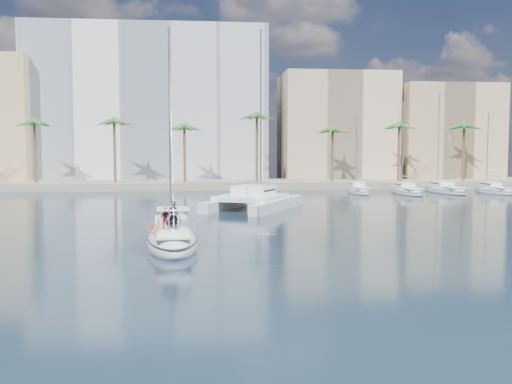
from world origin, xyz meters
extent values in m
plane|color=black|center=(0.00, 0.00, 0.00)|extent=(160.00, 160.00, 0.00)
cube|color=gray|center=(0.00, 61.00, 0.60)|extent=(120.00, 14.00, 1.20)
cube|color=white|center=(-12.00, 73.00, 14.00)|extent=(42.00, 16.00, 28.00)
cube|color=#CAB391|center=(22.00, 70.00, 10.00)|extent=(20.00, 14.00, 20.00)
cube|color=tan|center=(42.00, 68.00, 9.00)|extent=(18.00, 12.00, 18.00)
cylinder|color=brown|center=(0.00, 57.00, 5.25)|extent=(0.44, 0.44, 10.50)
sphere|color=#2F6625|center=(0.00, 57.00, 10.50)|extent=(3.60, 3.60, 3.60)
cylinder|color=brown|center=(34.00, 57.00, 5.25)|extent=(0.44, 0.44, 10.50)
sphere|color=#2F6625|center=(34.00, 57.00, 10.50)|extent=(3.60, 3.60, 3.60)
ellipsoid|color=silver|center=(-4.54, 3.83, 0.31)|extent=(4.09, 10.48, 2.13)
ellipsoid|color=black|center=(-4.54, 3.83, 0.62)|extent=(4.12, 10.58, 0.18)
cube|color=silver|center=(-4.52, 3.64, 1.12)|extent=(2.94, 7.85, 0.12)
cube|color=white|center=(-4.62, 4.81, 1.48)|extent=(2.46, 3.52, 0.60)
cube|color=black|center=(-4.62, 4.81, 1.50)|extent=(2.45, 3.13, 0.14)
cylinder|color=#B7BABF|center=(-4.71, 5.99, 7.90)|extent=(0.15, 0.15, 13.44)
cylinder|color=#B7BABF|center=(-4.54, 3.93, 2.68)|extent=(0.45, 4.13, 0.11)
cube|color=white|center=(-4.36, 1.67, 1.36)|extent=(2.15, 2.71, 0.36)
cube|color=silver|center=(-4.35, 1.57, 2.73)|extent=(2.15, 2.71, 0.04)
torus|color=silver|center=(-4.28, 0.69, 2.03)|extent=(0.96, 0.13, 0.96)
torus|color=#FF4A0D|center=(-5.50, 0.19, 1.73)|extent=(0.64, 0.25, 0.64)
imported|color=black|center=(-4.30, 0.96, 2.40)|extent=(0.70, 0.54, 1.71)
imported|color=#AF1A28|center=(-4.81, 1.37, 2.19)|extent=(0.75, 0.65, 1.31)
cube|color=silver|center=(0.52, 28.03, 0.55)|extent=(7.20, 12.39, 1.10)
cube|color=silver|center=(5.37, 25.52, 0.55)|extent=(7.20, 12.39, 1.10)
cube|color=white|center=(2.64, 26.18, 1.30)|extent=(8.76, 9.30, 0.50)
cube|color=white|center=(2.94, 26.77, 2.00)|extent=(5.09, 5.24, 1.00)
cube|color=black|center=(2.94, 26.77, 2.05)|extent=(4.87, 4.77, 0.18)
cylinder|color=#B7BABF|center=(3.86, 28.55, 10.39)|extent=(0.18, 0.18, 17.77)
ellipsoid|color=silver|center=(1.54, 1.94, 0.99)|extent=(0.21, 0.41, 0.20)
sphere|color=silver|center=(1.54, 2.13, 1.01)|extent=(0.11, 0.11, 0.11)
cube|color=gray|center=(1.25, 1.94, 1.02)|extent=(0.47, 0.17, 0.11)
cube|color=gray|center=(1.83, 1.94, 1.02)|extent=(0.47, 0.17, 0.11)
camera|label=1|loc=(-2.51, -33.66, 6.38)|focal=40.00mm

